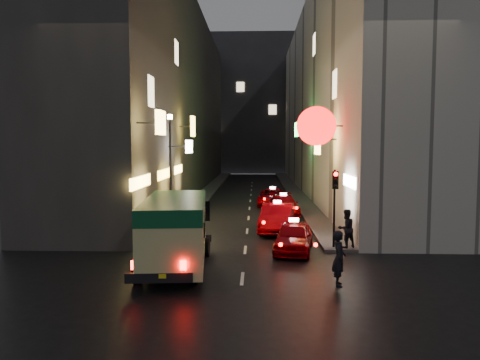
# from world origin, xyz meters

# --- Properties ---
(ground) EXTENTS (120.00, 120.00, 0.00)m
(ground) POSITION_xyz_m (0.00, 0.00, 0.00)
(ground) COLOR black
(ground) RESTS_ON ground
(building_left) EXTENTS (7.40, 52.31, 18.00)m
(building_left) POSITION_xyz_m (-8.00, 33.99, 9.00)
(building_left) COLOR #3C3937
(building_left) RESTS_ON ground
(building_right) EXTENTS (8.40, 52.00, 18.00)m
(building_right) POSITION_xyz_m (8.00, 33.99, 9.00)
(building_right) COLOR #AFA9A0
(building_right) RESTS_ON ground
(building_far) EXTENTS (30.00, 10.00, 22.00)m
(building_far) POSITION_xyz_m (0.00, 66.00, 11.00)
(building_far) COLOR #35353A
(building_far) RESTS_ON ground
(sidewalk_left) EXTENTS (1.50, 52.00, 0.15)m
(sidewalk_left) POSITION_xyz_m (-4.25, 34.00, 0.07)
(sidewalk_left) COLOR #494744
(sidewalk_left) RESTS_ON ground
(sidewalk_right) EXTENTS (1.50, 52.00, 0.15)m
(sidewalk_right) POSITION_xyz_m (4.25, 34.00, 0.07)
(sidewalk_right) COLOR #494744
(sidewalk_right) RESTS_ON ground
(minibus) EXTENTS (2.82, 6.53, 2.73)m
(minibus) POSITION_xyz_m (-2.60, 5.25, 1.72)
(minibus) COLOR #C7C37C
(minibus) RESTS_ON ground
(taxi_near) EXTENTS (2.78, 5.18, 1.73)m
(taxi_near) POSITION_xyz_m (2.16, 8.24, 0.78)
(taxi_near) COLOR #860007
(taxi_near) RESTS_ON ground
(taxi_second) EXTENTS (3.05, 5.89, 1.96)m
(taxi_second) POSITION_xyz_m (1.65, 13.04, 0.90)
(taxi_second) COLOR #860007
(taxi_second) RESTS_ON ground
(taxi_third) EXTENTS (2.25, 4.99, 1.73)m
(taxi_third) POSITION_xyz_m (2.32, 18.82, 0.78)
(taxi_third) COLOR #860007
(taxi_third) RESTS_ON ground
(taxi_far) EXTENTS (2.34, 4.91, 1.68)m
(taxi_far) POSITION_xyz_m (1.76, 23.62, 0.76)
(taxi_far) COLOR #860007
(taxi_far) RESTS_ON ground
(pedestrian_crossing) EXTENTS (0.50, 0.73, 2.14)m
(pedestrian_crossing) POSITION_xyz_m (3.30, 3.30, 1.07)
(pedestrian_crossing) COLOR black
(pedestrian_crossing) RESTS_ON ground
(pedestrian_sidewalk) EXTENTS (0.87, 0.74, 1.96)m
(pedestrian_sidewalk) POSITION_xyz_m (4.53, 8.50, 1.13)
(pedestrian_sidewalk) COLOR black
(pedestrian_sidewalk) RESTS_ON sidewalk_right
(traffic_light) EXTENTS (0.26, 0.43, 3.50)m
(traffic_light) POSITION_xyz_m (4.00, 8.47, 2.69)
(traffic_light) COLOR black
(traffic_light) RESTS_ON sidewalk_right
(lamp_post) EXTENTS (0.28, 0.28, 6.22)m
(lamp_post) POSITION_xyz_m (-4.20, 13.00, 3.72)
(lamp_post) COLOR black
(lamp_post) RESTS_ON sidewalk_left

